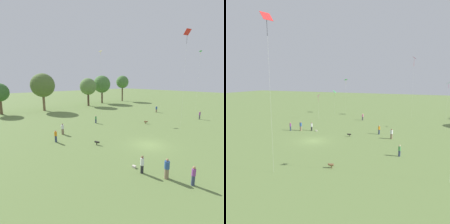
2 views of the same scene
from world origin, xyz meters
The scene contains 17 objects.
ground_plane centered at (0.00, 0.00, 0.00)m, with size 240.00×240.00×0.00m, color olive.
person_0 centered at (-4.75, -8.05, 0.86)m, with size 0.36×0.36×1.69m.
person_1 centered at (-6.40, -4.02, 0.87)m, with size 0.46×0.46×1.72m.
person_2 centered at (-8.91, 9.35, 0.88)m, with size 0.42×0.42×1.74m.
person_3 centered at (-21.36, 2.32, 0.85)m, with size 0.46×0.46×1.72m.
person_4 centered at (-5.48, -6.03, 0.92)m, with size 0.55×0.55×1.87m.
person_6 centered at (1.85, 14.58, 0.82)m, with size 0.40×0.40×1.63m.
person_7 centered at (-6.56, 12.08, 0.88)m, with size 0.65×0.65×1.80m.
kite_1 centered at (-31.22, -6.14, 9.68)m, with size 0.99×0.96×10.37m.
kite_5 centered at (12.84, 2.14, 16.27)m, with size 1.31×1.04×17.36m.
kite_6 centered at (-18.78, -8.98, 5.95)m, with size 1.07×1.02×6.44m.
kite_7 centered at (-28.91, -8.91, 6.47)m, with size 1.25×1.05×6.99m.
kite_8 centered at (-30.99, 13.38, 15.41)m, with size 1.21×1.00×16.36m.
kite_9 centered at (-17.87, 21.21, 9.35)m, with size 0.92×0.83×9.96m.
dog_0 centered at (-5.20, 4.63, 0.39)m, with size 0.44×0.77×0.55m.
dog_1 centered at (9.16, 7.59, 0.41)m, with size 0.48×0.73×0.60m.
picnic_bag_0 centered at (-6.19, -2.85, 0.11)m, with size 0.31×0.40×0.22m.
Camera 2 is at (31.58, 18.14, 10.64)m, focal length 35.00 mm.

